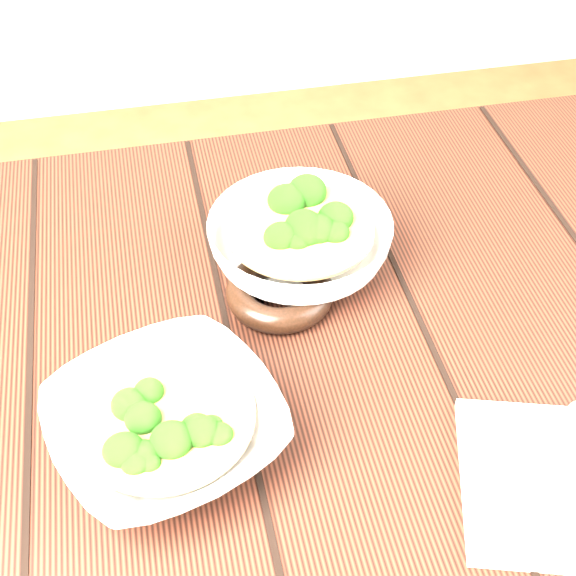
{
  "coord_description": "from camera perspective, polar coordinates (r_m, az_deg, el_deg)",
  "views": [
    {
      "loc": [
        -0.08,
        -0.52,
        1.36
      ],
      "look_at": [
        0.04,
        0.04,
        0.8
      ],
      "focal_mm": 50.0,
      "sensor_mm": 36.0,
      "label": 1
    }
  ],
  "objects": [
    {
      "name": "soup_bowl_back",
      "position": [
        0.88,
        0.85,
        3.27
      ],
      "size": [
        0.2,
        0.2,
        0.07
      ],
      "color": "silver",
      "rests_on": "table"
    },
    {
      "name": "table",
      "position": [
        0.9,
        -2.19,
        -10.02
      ],
      "size": [
        1.2,
        0.8,
        0.75
      ],
      "color": "#35180F",
      "rests_on": "ground"
    },
    {
      "name": "soup_bowl_front",
      "position": [
        0.73,
        -8.68,
        -9.51
      ],
      "size": [
        0.26,
        0.26,
        0.06
      ],
      "color": "silver",
      "rests_on": "table"
    },
    {
      "name": "trivet",
      "position": [
        0.85,
        -0.58,
        -0.23
      ],
      "size": [
        0.13,
        0.13,
        0.03
      ],
      "primitive_type": "torus",
      "rotation": [
        0.0,
        0.0,
        0.14
      ],
      "color": "black",
      "rests_on": "table"
    },
    {
      "name": "spoon_left",
      "position": [
        0.77,
        19.63,
        -10.64
      ],
      "size": [
        0.1,
        0.15,
        0.01
      ],
      "color": "#B2AB9D",
      "rests_on": "napkin"
    }
  ]
}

